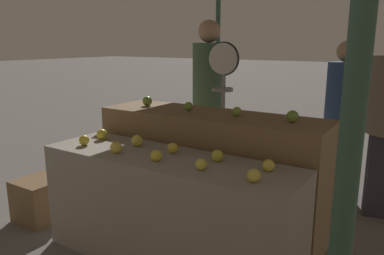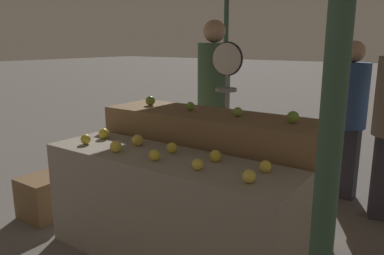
{
  "view_description": "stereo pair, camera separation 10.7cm",
  "coord_description": "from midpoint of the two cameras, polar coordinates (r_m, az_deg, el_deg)",
  "views": [
    {
      "loc": [
        1.47,
        -1.95,
        1.55
      ],
      "look_at": [
        0.02,
        0.3,
        0.94
      ],
      "focal_mm": 35.0,
      "sensor_mm": 36.0,
      "label": 1
    },
    {
      "loc": [
        1.56,
        -1.89,
        1.55
      ],
      "look_at": [
        0.02,
        0.3,
        0.94
      ],
      "focal_mm": 35.0,
      "sensor_mm": 36.0,
      "label": 2
    }
  ],
  "objects": [
    {
      "name": "display_counter_front",
      "position": [
        2.7,
        -5.03,
        -12.53
      ],
      "size": [
        1.88,
        0.55,
        0.79
      ],
      "primitive_type": "cube",
      "color": "gray",
      "rests_on": "ground_plane"
    },
    {
      "name": "display_counter_back",
      "position": [
        3.12,
        1.75,
        -6.88
      ],
      "size": [
        1.88,
        0.55,
        1.0
      ],
      "primitive_type": "cube",
      "color": "olive",
      "rests_on": "ground_plane"
    },
    {
      "name": "apple_front_0",
      "position": [
        2.95,
        -17.12,
        -1.87
      ],
      "size": [
        0.08,
        0.08,
        0.08
      ],
      "primitive_type": "sphere",
      "color": "gold",
      "rests_on": "display_counter_front"
    },
    {
      "name": "apple_front_1",
      "position": [
        2.69,
        -12.62,
        -2.99
      ],
      "size": [
        0.08,
        0.08,
        0.08
      ],
      "primitive_type": "sphere",
      "color": "yellow",
      "rests_on": "display_counter_front"
    },
    {
      "name": "apple_front_2",
      "position": [
        2.46,
        -6.7,
        -4.29
      ],
      "size": [
        0.08,
        0.08,
        0.08
      ],
      "primitive_type": "sphere",
      "color": "gold",
      "rests_on": "display_counter_front"
    },
    {
      "name": "apple_front_3",
      "position": [
        2.28,
        0.03,
        -5.65
      ],
      "size": [
        0.07,
        0.07,
        0.07
      ],
      "primitive_type": "sphere",
      "color": "yellow",
      "rests_on": "display_counter_front"
    },
    {
      "name": "apple_front_4",
      "position": [
        2.11,
        7.97,
        -7.27
      ],
      "size": [
        0.08,
        0.08,
        0.08
      ],
      "primitive_type": "sphere",
      "color": "yellow",
      "rests_on": "display_counter_front"
    },
    {
      "name": "apple_front_5",
      "position": [
        3.09,
        -14.53,
        -1.02
      ],
      "size": [
        0.08,
        0.08,
        0.08
      ],
      "primitive_type": "sphere",
      "color": "gold",
      "rests_on": "display_counter_front"
    },
    {
      "name": "apple_front_6",
      "position": [
        2.84,
        -9.45,
        -2.0
      ],
      "size": [
        0.08,
        0.08,
        0.08
      ],
      "primitive_type": "sphere",
      "color": "yellow",
      "rests_on": "display_counter_front"
    },
    {
      "name": "apple_front_7",
      "position": [
        2.63,
        -4.1,
        -3.14
      ],
      "size": [
        0.08,
        0.08,
        0.08
      ],
      "primitive_type": "sphere",
      "color": "gold",
      "rests_on": "display_counter_front"
    },
    {
      "name": "apple_front_8",
      "position": [
        2.45,
        2.65,
        -4.31
      ],
      "size": [
        0.08,
        0.08,
        0.08
      ],
      "primitive_type": "sphere",
      "color": "gold",
      "rests_on": "display_counter_front"
    },
    {
      "name": "apple_front_9",
      "position": [
        2.3,
        10.27,
        -5.73
      ],
      "size": [
        0.07,
        0.07,
        0.07
      ],
      "primitive_type": "sphere",
      "color": "yellow",
      "rests_on": "display_counter_front"
    },
    {
      "name": "apple_back_0",
      "position": [
        3.37,
        -7.73,
        4.02
      ],
      "size": [
        0.09,
        0.09,
        0.09
      ],
      "primitive_type": "sphere",
      "color": "#7AA338",
      "rests_on": "display_counter_back"
    },
    {
      "name": "apple_back_1",
      "position": [
        3.11,
        -1.53,
        3.27
      ],
      "size": [
        0.07,
        0.07,
        0.07
      ],
      "primitive_type": "sphere",
      "color": "#7AA338",
      "rests_on": "display_counter_back"
    },
    {
      "name": "apple_back_2",
      "position": [
        2.88,
        5.81,
        2.43
      ],
      "size": [
        0.07,
        0.07,
        0.07
      ],
      "primitive_type": "sphere",
      "color": "#84AD3D",
      "rests_on": "display_counter_back"
    },
    {
      "name": "apple_back_3",
      "position": [
        2.72,
        13.98,
        1.65
      ],
      "size": [
        0.09,
        0.09,
        0.09
      ],
      "primitive_type": "sphere",
      "color": "#7AA338",
      "rests_on": "display_counter_back"
    },
    {
      "name": "produce_scale",
      "position": [
        3.55,
        3.89,
        6.28
      ],
      "size": [
        0.31,
        0.2,
        1.56
      ],
      "color": "#99999E",
      "rests_on": "ground_plane"
    },
    {
      "name": "person_vendor_at_scale",
      "position": [
        4.05,
        1.8,
        5.55
      ],
      "size": [
        0.47,
        0.47,
        1.78
      ],
      "rotation": [
        0.0,
        0.0,
        2.67
      ],
      "color": "#2D2D38",
      "rests_on": "ground_plane"
    },
    {
      "name": "person_customer_right",
      "position": [
        4.01,
        21.23,
        2.68
      ],
      "size": [
        0.36,
        0.36,
        1.57
      ],
      "rotation": [
        0.0,
        0.0,
        3.07
      ],
      "color": "#2D2D38",
      "rests_on": "ground_plane"
    },
    {
      "name": "wooden_crate_side",
      "position": [
        3.67,
        -22.92,
        -10.06
      ],
      "size": [
        0.37,
        0.37,
        0.37
      ],
      "primitive_type": "cube",
      "color": "brown",
      "rests_on": "ground_plane"
    }
  ]
}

